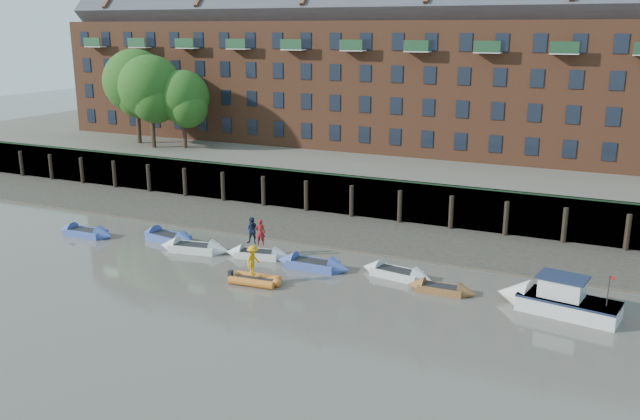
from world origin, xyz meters
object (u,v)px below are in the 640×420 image
Objects in this scene: rowboat_3 at (258,254)px; rowboat_6 at (441,289)px; rowboat_0 at (86,233)px; rowboat_2 at (194,248)px; motor_launch at (548,298)px; person_rower_a at (260,232)px; rowboat_4 at (313,265)px; person_rib_crew at (253,261)px; person_rower_b at (253,231)px; rowboat_1 at (168,238)px; rib_tender at (257,280)px; rowboat_5 at (397,273)px.

rowboat_6 is at bearing -15.35° from rowboat_3.
rowboat_0 is 0.91× the size of rowboat_2.
rowboat_0 is 0.72× the size of motor_launch.
person_rower_a is at bearing 0.34° from rowboat_2.
rowboat_4 is 8.36m from rowboat_6.
rowboat_4 is 2.69× the size of person_rib_crew.
person_rower_b is (-0.44, 0.11, 1.53)m from rowboat_3.
person_rower_b reaches higher than rowboat_1.
rowboat_4 is 2.83× the size of person_rower_a.
rowboat_6 is at bearing -15.53° from person_rower_b.
motor_launch is at bearing -1.20° from rowboat_0.
rowboat_2 is at bearing -13.04° from person_rower_a.
person_rower_a is at bearing 23.84° from person_rib_crew.
rowboat_1 is at bearing 150.49° from rib_tender.
rowboat_3 is at bearing -168.89° from rowboat_5.
rowboat_0 reaches higher than rowboat_6.
rowboat_4 is at bearing -17.08° from person_rower_b.
rowboat_3 is at bearing 174.36° from rowboat_4.
rowboat_1 is 2.97× the size of person_rower_a.
rowboat_0 reaches higher than rib_tender.
person_rib_crew is (2.10, -4.16, 1.20)m from rowboat_3.
rowboat_2 is 2.89× the size of person_rower_b.
rowboat_4 is (11.70, -0.75, -0.00)m from rowboat_1.
rowboat_0 is at bearing 9.35° from motor_launch.
rowboat_2 is at bearing 178.84° from rowboat_6.
rowboat_6 is at bearing 152.36° from person_rower_a.
rib_tender is at bearing -116.82° from rowboat_4.
motor_launch reaches higher than rib_tender.
rowboat_0 is at bearing 78.52° from person_rib_crew.
rowboat_2 is at bearing -179.09° from person_rower_b.
motor_launch is at bearing -2.74° from rowboat_4.
rowboat_3 is 4.74m from rib_tender.
rowboat_5 is 3.32m from rowboat_6.
person_rower_b reaches higher than person_rib_crew.
person_rower_a is at bearing 7.09° from rowboat_1.
rowboat_1 is at bearing 12.16° from rowboat_0.
person_rower_b reaches higher than rowboat_3.
rowboat_0 is 2.56× the size of person_rib_crew.
person_rower_b is at bearing 2.25° from rowboat_2.
rowboat_3 is 0.94× the size of rowboat_5.
person_rower_a is 0.98× the size of person_rower_b.
rib_tender is at bearing 20.42° from motor_launch.
rib_tender is at bearing -138.83° from rowboat_5.
rib_tender is at bearing -15.26° from rowboat_1.
rowboat_6 is (20.04, -1.24, -0.05)m from rowboat_1.
rowboat_3 is 1.45× the size of rib_tender.
person_rower_a reaches higher than person_rib_crew.
person_rower_a reaches higher than rowboat_6.
rib_tender is (6.81, -3.36, -0.02)m from rowboat_2.
motor_launch reaches higher than rowboat_0.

